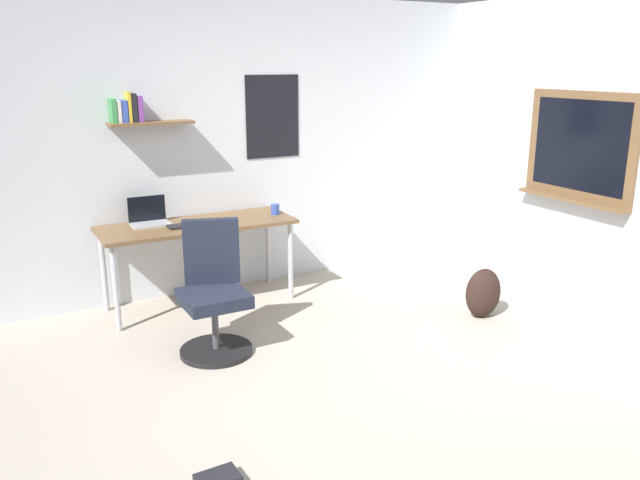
{
  "coord_description": "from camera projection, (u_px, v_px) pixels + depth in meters",
  "views": [
    {
      "loc": [
        -2.16,
        -3.01,
        2.04
      ],
      "look_at": [
        -0.13,
        0.72,
        0.85
      ],
      "focal_mm": 36.02,
      "sensor_mm": 36.0,
      "label": 1
    }
  ],
  "objects": [
    {
      "name": "desk",
      "position": [
        198.0,
        231.0,
        5.4
      ],
      "size": [
        1.61,
        0.61,
        0.73
      ],
      "color": "brown",
      "rests_on": "ground"
    },
    {
      "name": "laptop",
      "position": [
        149.0,
        218.0,
        5.32
      ],
      "size": [
        0.31,
        0.21,
        0.23
      ],
      "color": "#ADAFB5",
      "rests_on": "desk"
    },
    {
      "name": "wall_back",
      "position": [
        241.0,
        145.0,
        5.81
      ],
      "size": [
        5.0,
        0.3,
        2.6
      ],
      "color": "silver",
      "rests_on": "ground"
    },
    {
      "name": "office_chair",
      "position": [
        214.0,
        297.0,
        4.59
      ],
      "size": [
        0.52,
        0.55,
        0.95
      ],
      "color": "black",
      "rests_on": "ground"
    },
    {
      "name": "ground_plane",
      "position": [
        392.0,
        392.0,
        4.09
      ],
      "size": [
        5.2,
        5.2,
        0.0
      ],
      "primitive_type": "plane",
      "color": "#ADA393",
      "rests_on": "ground"
    },
    {
      "name": "computer_mouse",
      "position": [
        223.0,
        220.0,
        5.4
      ],
      "size": [
        0.1,
        0.06,
        0.03
      ],
      "primitive_type": "ellipsoid",
      "color": "#262628",
      "rests_on": "desk"
    },
    {
      "name": "backpack",
      "position": [
        483.0,
        293.0,
        5.25
      ],
      "size": [
        0.32,
        0.22,
        0.41
      ],
      "primitive_type": "ellipsoid",
      "color": "black",
      "rests_on": "ground"
    },
    {
      "name": "coffee_mug",
      "position": [
        275.0,
        209.0,
        5.67
      ],
      "size": [
        0.08,
        0.08,
        0.09
      ],
      "primitive_type": "cylinder",
      "color": "#334CA5",
      "rests_on": "desk"
    },
    {
      "name": "keyboard",
      "position": [
        191.0,
        225.0,
        5.27
      ],
      "size": [
        0.37,
        0.13,
        0.02
      ],
      "primitive_type": "cube",
      "color": "black",
      "rests_on": "desk"
    }
  ]
}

